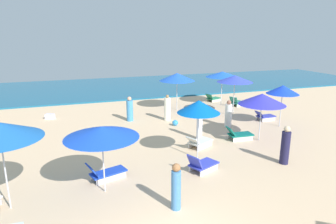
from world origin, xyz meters
The scene contains 23 objects.
ocean centered at (0.00, 23.86, 0.06)m, with size 60.00×12.27×0.12m, color #195D81.
umbrella_1 centered at (2.97, 5.51, 2.31)m, with size 1.81×1.81×2.59m.
lounge_chair_1_0 centered at (2.61, 4.29, 0.29)m, with size 1.40×1.09×0.78m.
lounge_chair_1_1 centered at (3.57, 6.64, 0.27)m, with size 1.50×1.18×0.65m.
umbrella_2 centered at (8.78, 14.12, 2.31)m, with size 2.47×2.47×2.51m.
lounge_chair_2_0 centered at (8.73, 15.37, 0.23)m, with size 1.39×1.02×0.64m.
lounge_chair_2_1 centered at (9.70, 13.43, 0.27)m, with size 1.43×1.17×0.76m.
umbrella_4 centered at (5.05, 13.73, 2.34)m, with size 2.47×2.47×2.61m.
umbrella_5 centered at (7.99, 11.04, 2.46)m, with size 2.28×2.28×2.68m.
umbrella_6 centered at (9.37, 8.16, 2.18)m, with size 1.81×1.81×2.42m.
lounge_chair_6_0 centered at (9.32, 9.49, 0.26)m, with size 1.28×0.66×0.63m.
umbrella_7 centered at (-1.20, 3.94, 2.16)m, with size 2.47×2.47×2.35m.
lounge_chair_7_0 centered at (-1.06, 4.80, 0.27)m, with size 1.54×0.96×0.76m.
umbrella_8 centered at (6.85, 6.57, 2.14)m, with size 2.31×2.31×2.42m.
lounge_chair_8_0 centered at (5.92, 6.97, 0.28)m, with size 1.38×0.71×0.71m.
beachgoer_0 centered at (6.47, 9.03, 0.73)m, with size 0.43×0.43×1.59m.
beachgoer_1 centered at (3.58, 11.46, 0.74)m, with size 0.41×0.41×1.62m.
beachgoer_2 centered at (4.05, 7.70, 0.82)m, with size 0.31×0.31×1.72m.
beachgoer_3 centered at (6.18, 3.86, 0.77)m, with size 0.51×0.51×1.64m.
beachgoer_4 centered at (0.75, 2.17, 0.74)m, with size 0.37×0.37×1.52m.
beachgoer_5 centered at (1.35, 12.08, 0.70)m, with size 0.54×0.54×1.53m.
beach_ball_0 centered at (3.66, 10.24, 0.17)m, with size 0.34×0.34×0.34m, color #3091E1.
cooler_box_1 centered at (-3.38, 14.09, 0.16)m, with size 0.54×0.33×0.32m, color white.
Camera 1 is at (-2.10, -5.50, 5.30)m, focal length 31.89 mm.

